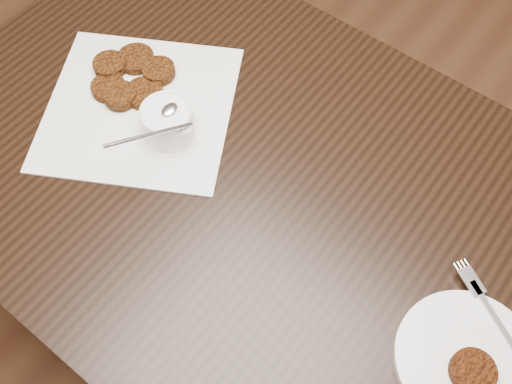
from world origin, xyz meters
TOP-DOWN VIEW (x-y plane):
  - floor at (0.00, 0.00)m, footprint 4.00×4.00m
  - table at (0.02, 0.08)m, footprint 1.29×0.83m
  - napkin at (-0.25, 0.07)m, footprint 0.46×0.46m
  - sauce_ramekin at (-0.17, 0.07)m, footprint 0.14×0.14m
  - patty_cluster at (-0.31, 0.10)m, footprint 0.31×0.31m
  - plate_with_patty at (0.45, 0.02)m, footprint 0.29×0.29m

SIDE VIEW (x-z plane):
  - floor at x=0.00m, z-range 0.00..0.00m
  - table at x=0.02m, z-range 0.00..0.75m
  - napkin at x=-0.25m, z-range 0.75..0.75m
  - plate_with_patty at x=0.45m, z-range 0.75..0.78m
  - patty_cluster at x=-0.31m, z-range 0.75..0.78m
  - sauce_ramekin at x=-0.17m, z-range 0.75..0.88m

